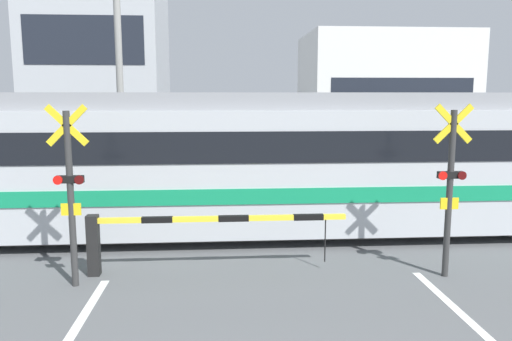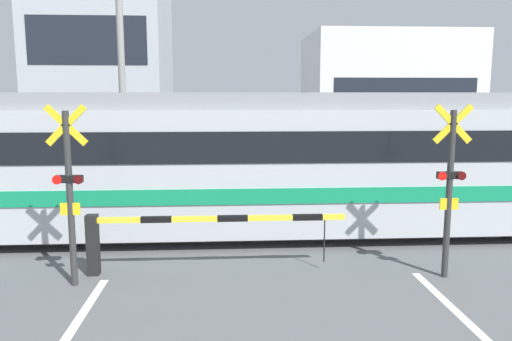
{
  "view_description": "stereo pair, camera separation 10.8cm",
  "coord_description": "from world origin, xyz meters",
  "px_view_note": "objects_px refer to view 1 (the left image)",
  "views": [
    {
      "loc": [
        -0.74,
        -2.57,
        3.17
      ],
      "look_at": [
        0.0,
        7.85,
        1.6
      ],
      "focal_mm": 35.0,
      "sensor_mm": 36.0,
      "label": 1
    },
    {
      "loc": [
        -0.63,
        -2.58,
        3.17
      ],
      "look_at": [
        0.0,
        7.85,
        1.6
      ],
      "focal_mm": 35.0,
      "sensor_mm": 36.0,
      "label": 2
    }
  ],
  "objects_px": {
    "commuter_train": "(220,159)",
    "crossing_signal_left": "(70,188)",
    "crossing_barrier_near": "(167,231)",
    "pedestrian": "(222,164)",
    "crossing_signal_right": "(450,183)",
    "crossing_barrier_far": "(306,179)"
  },
  "relations": [
    {
      "from": "crossing_barrier_far",
      "to": "crossing_signal_right",
      "type": "relative_size",
      "value": 1.52
    },
    {
      "from": "commuter_train",
      "to": "crossing_barrier_far",
      "type": "bearing_deg",
      "value": 47.59
    },
    {
      "from": "commuter_train",
      "to": "crossing_signal_right",
      "type": "relative_size",
      "value": 6.84
    },
    {
      "from": "crossing_barrier_far",
      "to": "crossing_signal_left",
      "type": "relative_size",
      "value": 1.52
    },
    {
      "from": "crossing_barrier_near",
      "to": "crossing_signal_right",
      "type": "bearing_deg",
      "value": -5.62
    },
    {
      "from": "crossing_signal_right",
      "to": "crossing_barrier_far",
      "type": "bearing_deg",
      "value": 104.49
    },
    {
      "from": "crossing_signal_right",
      "to": "crossing_barrier_near",
      "type": "bearing_deg",
      "value": 174.38
    },
    {
      "from": "crossing_signal_right",
      "to": "pedestrian",
      "type": "height_order",
      "value": "crossing_signal_right"
    },
    {
      "from": "pedestrian",
      "to": "commuter_train",
      "type": "bearing_deg",
      "value": -90.71
    },
    {
      "from": "crossing_barrier_near",
      "to": "crossing_signal_left",
      "type": "bearing_deg",
      "value": -162.14
    },
    {
      "from": "commuter_train",
      "to": "crossing_signal_left",
      "type": "height_order",
      "value": "commuter_train"
    },
    {
      "from": "crossing_barrier_near",
      "to": "crossing_barrier_far",
      "type": "bearing_deg",
      "value": 57.3
    },
    {
      "from": "crossing_signal_right",
      "to": "pedestrian",
      "type": "xyz_separation_m",
      "value": [
        -3.91,
        7.85,
        -0.72
      ]
    },
    {
      "from": "commuter_train",
      "to": "crossing_barrier_near",
      "type": "bearing_deg",
      "value": -109.85
    },
    {
      "from": "crossing_signal_right",
      "to": "pedestrian",
      "type": "distance_m",
      "value": 8.8
    },
    {
      "from": "commuter_train",
      "to": "crossing_barrier_far",
      "type": "relative_size",
      "value": 4.5
    },
    {
      "from": "crossing_barrier_near",
      "to": "pedestrian",
      "type": "distance_m",
      "value": 7.44
    },
    {
      "from": "crossing_barrier_near",
      "to": "crossing_barrier_far",
      "type": "height_order",
      "value": "same"
    },
    {
      "from": "commuter_train",
      "to": "crossing_barrier_near",
      "type": "height_order",
      "value": "commuter_train"
    },
    {
      "from": "crossing_barrier_near",
      "to": "crossing_signal_left",
      "type": "distance_m",
      "value": 1.81
    },
    {
      "from": "crossing_barrier_near",
      "to": "crossing_barrier_far",
      "type": "xyz_separation_m",
      "value": [
        3.42,
        5.32,
        0.0
      ]
    },
    {
      "from": "commuter_train",
      "to": "pedestrian",
      "type": "bearing_deg",
      "value": 89.29
    }
  ]
}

